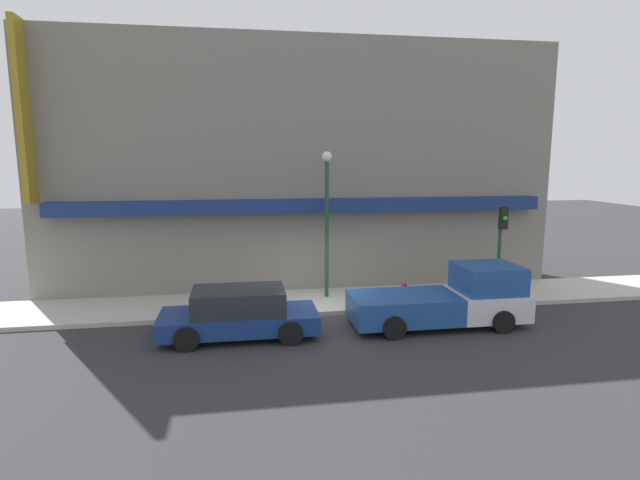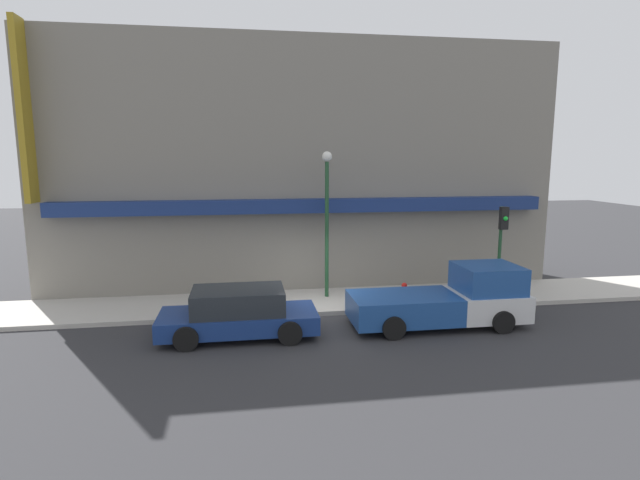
{
  "view_description": "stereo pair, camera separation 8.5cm",
  "coord_description": "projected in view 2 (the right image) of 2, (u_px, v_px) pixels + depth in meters",
  "views": [
    {
      "loc": [
        -2.49,
        -15.57,
        5.15
      ],
      "look_at": [
        0.23,
        1.18,
        2.35
      ],
      "focal_mm": 28.0,
      "sensor_mm": 36.0,
      "label": 1
    },
    {
      "loc": [
        -2.41,
        -15.58,
        5.15
      ],
      "look_at": [
        0.23,
        1.18,
        2.35
      ],
      "focal_mm": 28.0,
      "sensor_mm": 36.0,
      "label": 2
    }
  ],
  "objects": [
    {
      "name": "pickup_truck",
      "position": [
        449.0,
        300.0,
        15.44
      ],
      "size": [
        5.41,
        2.13,
        1.87
      ],
      "rotation": [
        0.0,
        0.0,
        -0.02
      ],
      "color": "silver",
      "rests_on": "ground"
    },
    {
      "name": "ground_plane",
      "position": [
        319.0,
        316.0,
        16.4
      ],
      "size": [
        80.0,
        80.0,
        0.0
      ],
      "primitive_type": "plane",
      "color": "#2D2D30"
    },
    {
      "name": "sidewalk",
      "position": [
        312.0,
        301.0,
        17.83
      ],
      "size": [
        36.0,
        2.96,
        0.15
      ],
      "color": "#B7B2A8",
      "rests_on": "ground"
    },
    {
      "name": "street_lamp",
      "position": [
        327.0,
        207.0,
        17.69
      ],
      "size": [
        0.36,
        0.36,
        5.23
      ],
      "color": "#1E4728",
      "rests_on": "sidewalk"
    },
    {
      "name": "traffic_light",
      "position": [
        502.0,
        235.0,
        17.77
      ],
      "size": [
        0.28,
        0.42,
        3.3
      ],
      "color": "#1E4728",
      "rests_on": "sidewalk"
    },
    {
      "name": "fire_hydrant",
      "position": [
        404.0,
        292.0,
        17.48
      ],
      "size": [
        0.21,
        0.21,
        0.69
      ],
      "color": "red",
      "rests_on": "sidewalk"
    },
    {
      "name": "building",
      "position": [
        301.0,
        167.0,
        19.94
      ],
      "size": [
        19.8,
        3.8,
        9.64
      ],
      "color": "gray",
      "rests_on": "ground"
    },
    {
      "name": "parked_car",
      "position": [
        239.0,
        313.0,
        14.47
      ],
      "size": [
        4.53,
        2.06,
        1.42
      ],
      "rotation": [
        0.0,
        0.0,
        0.03
      ],
      "color": "navy",
      "rests_on": "ground"
    }
  ]
}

